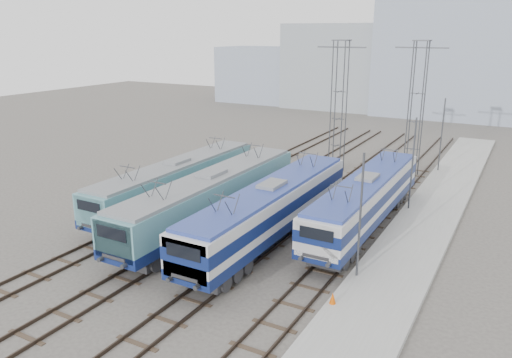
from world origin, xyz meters
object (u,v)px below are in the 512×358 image
object	(u,v)px
mast_front	(360,219)
mast_rear	(441,136)
locomotive_far_right	(365,198)
locomotive_center_right	(270,208)
catenary_tower_west	(339,101)
catenary_tower_east	(416,103)
locomotive_center_left	(210,197)
safety_cone	(333,298)
locomotive_far_left	(176,181)
mast_mid	(412,166)

from	to	relation	value
mast_front	mast_rear	xyz separation A→B (m)	(0.00, 24.00, 0.00)
mast_front	locomotive_far_right	bearing A→B (deg)	104.52
locomotive_center_right	mast_front	world-z (taller)	mast_front
catenary_tower_west	catenary_tower_east	xyz separation A→B (m)	(6.50, 2.00, 0.00)
locomotive_center_left	mast_front	distance (m)	11.16
locomotive_far_right	safety_cone	size ratio (longest dim) A/B	30.44
locomotive_far_left	locomotive_center_right	distance (m)	9.26
locomotive_center_right	mast_mid	bearing A→B (deg)	56.98
catenary_tower_west	mast_mid	distance (m)	12.16
locomotive_far_right	safety_cone	world-z (taller)	locomotive_far_right
locomotive_far_left	locomotive_center_left	size ratio (longest dim) A/B	0.94
locomotive_center_left	catenary_tower_east	size ratio (longest dim) A/B	1.52
locomotive_far_left	safety_cone	size ratio (longest dim) A/B	30.29
locomotive_center_right	catenary_tower_west	distance (m)	18.43
locomotive_far_left	catenary_tower_east	size ratio (longest dim) A/B	1.43
locomotive_center_right	mast_front	bearing A→B (deg)	-19.34
locomotive_center_left	mast_rear	world-z (taller)	mast_rear
locomotive_far_right	mast_front	bearing A→B (deg)	-75.48
mast_rear	locomotive_center_right	bearing A→B (deg)	-106.26
locomotive_far_right	catenary_tower_east	bearing A→B (deg)	90.96
locomotive_far_right	catenary_tower_east	xyz separation A→B (m)	(-0.25, 14.86, 4.44)
locomotive_far_right	safety_cone	bearing A→B (deg)	-80.51
locomotive_far_left	locomotive_center_right	size ratio (longest dim) A/B	0.95
locomotive_far_left	safety_cone	bearing A→B (deg)	-26.92
locomotive_center_left	safety_cone	world-z (taller)	locomotive_center_left
catenary_tower_east	mast_mid	bearing A→B (deg)	-78.14
mast_front	safety_cone	world-z (taller)	mast_front
locomotive_center_right	mast_mid	distance (m)	11.72
catenary_tower_west	mast_rear	size ratio (longest dim) A/B	1.71
catenary_tower_west	mast_front	size ratio (longest dim) A/B	1.71
safety_cone	catenary_tower_west	bearing A→B (deg)	110.02
locomotive_center_right	mast_rear	world-z (taller)	mast_rear
locomotive_center_right	catenary_tower_east	world-z (taller)	catenary_tower_east
locomotive_center_right	catenary_tower_west	xyz separation A→B (m)	(-2.25, 17.77, 4.35)
catenary_tower_west	catenary_tower_east	bearing A→B (deg)	17.10
mast_rear	safety_cone	size ratio (longest dim) A/B	12.37
locomotive_center_left	mast_mid	bearing A→B (deg)	41.84
locomotive_far_left	mast_rear	distance (m)	24.92
mast_rear	catenary_tower_west	bearing A→B (deg)	-155.06
locomotive_center_right	catenary_tower_west	world-z (taller)	catenary_tower_west
locomotive_far_left	mast_mid	size ratio (longest dim) A/B	2.45
locomotive_far_left	mast_mid	world-z (taller)	mast_mid
locomotive_center_left	catenary_tower_west	distance (m)	18.38
mast_mid	locomotive_far_right	bearing A→B (deg)	-110.85
catenary_tower_west	mast_mid	xyz separation A→B (m)	(8.60, -8.00, -3.14)
catenary_tower_west	safety_cone	world-z (taller)	catenary_tower_west
catenary_tower_west	mast_mid	bearing A→B (deg)	-42.93
locomotive_far_left	safety_cone	xyz separation A→B (m)	(15.25, -7.74, -1.56)
catenary_tower_east	mast_front	distance (m)	22.32
catenary_tower_west	safety_cone	distance (m)	25.56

